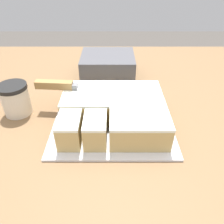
% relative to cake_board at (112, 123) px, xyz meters
% --- Properties ---
extents(countertop, '(1.40, 1.10, 0.90)m').
position_rel_cake_board_xyz_m(countertop, '(0.04, 0.08, -0.46)').
color(countertop, brown).
rests_on(countertop, ground_plane).
extents(cake_board, '(0.33, 0.28, 0.01)m').
position_rel_cake_board_xyz_m(cake_board, '(0.00, 0.00, 0.00)').
color(cake_board, silver).
rests_on(cake_board, countertop).
extents(cake, '(0.28, 0.24, 0.07)m').
position_rel_cake_board_xyz_m(cake, '(0.00, 0.00, 0.04)').
color(cake, tan).
rests_on(cake, cake_board).
extents(knife, '(0.30, 0.04, 0.02)m').
position_rel_cake_board_xyz_m(knife, '(-0.14, 0.07, 0.08)').
color(knife, silver).
rests_on(knife, cake).
extents(coffee_cup, '(0.08, 0.08, 0.09)m').
position_rel_cake_board_xyz_m(coffee_cup, '(-0.28, 0.05, 0.04)').
color(coffee_cup, beige).
rests_on(coffee_cup, countertop).
extents(storage_box, '(0.20, 0.17, 0.09)m').
position_rel_cake_board_xyz_m(storage_box, '(-0.02, 0.29, 0.04)').
color(storage_box, '#47474C').
rests_on(storage_box, countertop).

